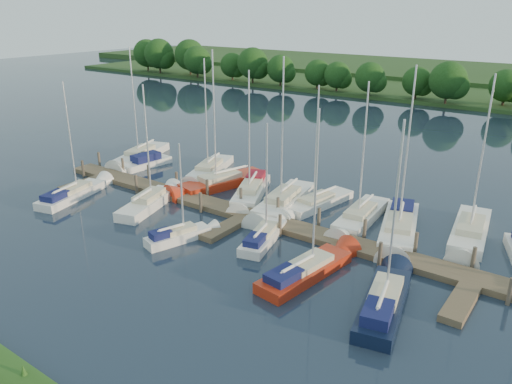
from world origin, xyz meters
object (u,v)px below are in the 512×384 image
Objects in this scene: sailboat_n_5 at (282,204)px; sailboat_s_2 at (179,236)px; motorboat at (145,164)px; sailboat_n_0 at (140,157)px; dock at (243,218)px.

sailboat_n_5 reaches higher than sailboat_s_2.
sailboat_n_0 is at bearing -27.14° from motorboat.
motorboat is at bearing 162.84° from sailboat_s_2.
sailboat_n_0 is 19.13m from sailboat_n_5.
sailboat_n_5 is (0.88, 3.94, 0.08)m from dock.
sailboat_n_0 is (-18.10, 6.34, 0.08)m from dock.
sailboat_n_5 reaches higher than dock.
dock is 6.72× the size of motorboat.
motorboat is (-15.73, 4.79, 0.14)m from dock.
motorboat is 0.50× the size of sailboat_n_5.
sailboat_n_5 is at bearing -177.01° from motorboat.
dock is 5.36m from sailboat_s_2.
motorboat is 16.63m from sailboat_n_5.
dock is at bearing 143.37° from sailboat_n_0.
sailboat_n_0 reaches higher than dock.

